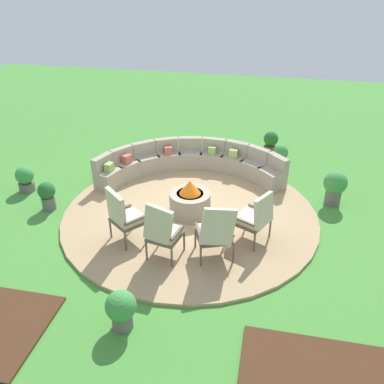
# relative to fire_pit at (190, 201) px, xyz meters

# --- Properties ---
(ground_plane) EXTENTS (24.00, 24.00, 0.00)m
(ground_plane) POSITION_rel_fire_pit_xyz_m (0.00, 0.00, -0.36)
(ground_plane) COLOR #478C38
(patio_circle) EXTENTS (5.25, 5.25, 0.06)m
(patio_circle) POSITION_rel_fire_pit_xyz_m (0.00, 0.00, -0.33)
(patio_circle) COLOR tan
(patio_circle) RESTS_ON ground_plane
(fire_pit) EXTENTS (0.84, 0.84, 0.75)m
(fire_pit) POSITION_rel_fire_pit_xyz_m (0.00, 0.00, 0.00)
(fire_pit) COLOR #9E937F
(fire_pit) RESTS_ON patio_circle
(curved_stone_bench) EXTENTS (4.32, 2.04, 0.74)m
(curved_stone_bench) POSITION_rel_fire_pit_xyz_m (-0.37, 1.72, 0.00)
(curved_stone_bench) COLOR #9E937F
(curved_stone_bench) RESTS_ON patio_circle
(lounge_chair_front_left) EXTENTS (0.76, 0.79, 1.13)m
(lounge_chair_front_left) POSITION_rel_fire_pit_xyz_m (-0.98, -1.19, 0.27)
(lounge_chair_front_left) COLOR brown
(lounge_chair_front_left) RESTS_ON patio_circle
(lounge_chair_front_right) EXTENTS (0.65, 0.65, 1.16)m
(lounge_chair_front_right) POSITION_rel_fire_pit_xyz_m (-0.15, -1.53, 0.28)
(lounge_chair_front_right) COLOR brown
(lounge_chair_front_right) RESTS_ON patio_circle
(lounge_chair_back_left) EXTENTS (0.79, 0.78, 1.14)m
(lounge_chair_back_left) POSITION_rel_fire_pit_xyz_m (0.73, -1.36, 0.27)
(lounge_chair_back_left) COLOR brown
(lounge_chair_back_left) RESTS_ON patio_circle
(lounge_chair_back_right) EXTENTS (0.78, 0.80, 1.01)m
(lounge_chair_back_right) POSITION_rel_fire_pit_xyz_m (1.37, -0.69, 0.24)
(lounge_chair_back_right) COLOR brown
(lounge_chair_back_right) RESTS_ON patio_circle
(potted_plant_0) EXTENTS (0.39, 0.39, 0.66)m
(potted_plant_0) POSITION_rel_fire_pit_xyz_m (1.49, 3.43, -0.00)
(potted_plant_0) COLOR brown
(potted_plant_0) RESTS_ON ground_plane
(potted_plant_1) EXTENTS (0.45, 0.45, 0.64)m
(potted_plant_1) POSITION_rel_fire_pit_xyz_m (-0.33, -3.13, 0.00)
(potted_plant_1) COLOR #605B56
(potted_plant_1) RESTS_ON ground_plane
(potted_plant_2) EXTENTS (0.50, 0.50, 0.77)m
(potted_plant_2) POSITION_rel_fire_pit_xyz_m (2.93, 1.09, 0.09)
(potted_plant_2) COLOR #605B56
(potted_plant_2) RESTS_ON ground_plane
(potted_plant_3) EXTENTS (0.37, 0.37, 0.63)m
(potted_plant_3) POSITION_rel_fire_pit_xyz_m (-2.99, -0.36, -0.00)
(potted_plant_3) COLOR #605B56
(potted_plant_3) RESTS_ON ground_plane
(potted_plant_4) EXTENTS (0.41, 0.41, 0.60)m
(potted_plant_4) POSITION_rel_fire_pit_xyz_m (-3.89, 0.27, -0.03)
(potted_plant_4) COLOR #605B56
(potted_plant_4) RESTS_ON ground_plane
(potted_plant_5) EXTENTS (0.39, 0.39, 0.56)m
(potted_plant_5) POSITION_rel_fire_pit_xyz_m (1.76, 2.83, -0.04)
(potted_plant_5) COLOR brown
(potted_plant_5) RESTS_ON ground_plane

